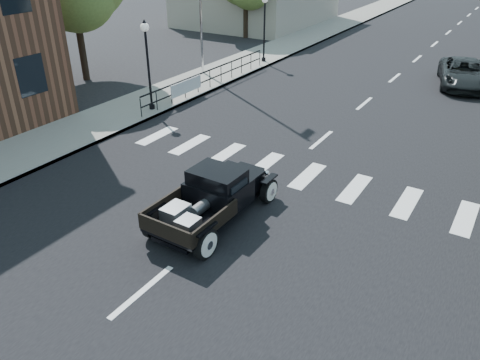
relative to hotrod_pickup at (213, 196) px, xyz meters
The scene contains 10 objects.
ground 0.86m from the hotrod_pickup, 40.29° to the right, with size 120.00×120.00×0.00m, color black.
road 14.75m from the hotrod_pickup, 88.73° to the left, with size 14.00×80.00×0.02m, color black.
road_markings 9.76m from the hotrod_pickup, 88.08° to the left, with size 12.00×60.00×0.06m, color silver, non-canonical shape.
sidewalk_left 16.85m from the hotrod_pickup, 119.04° to the left, with size 3.00×80.00×0.15m, color gray.
railing 11.97m from the hotrod_pickup, 125.65° to the left, with size 0.08×10.00×1.00m, color black, non-canonical shape.
banner 10.36m from the hotrod_pickup, 131.75° to the left, with size 0.04×2.20×0.60m, color silver, non-canonical shape.
lamp_post_b 9.35m from the hotrod_pickup, 141.80° to the left, with size 0.36×0.36×3.77m, color black, non-canonical shape.
lamp_post_c 17.37m from the hotrod_pickup, 114.83° to the left, with size 0.36×0.36×3.77m, color black, non-canonical shape.
hotrod_pickup is the anchor object (origin of this frame).
second_car 17.40m from the hotrod_pickup, 77.94° to the left, with size 2.20×4.78×1.33m, color black.
Camera 1 is at (6.06, -8.62, 7.10)m, focal length 35.00 mm.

